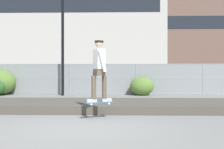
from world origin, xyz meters
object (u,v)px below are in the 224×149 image
Objects in this scene: skater at (99,67)px; street_lamp at (63,24)px; parked_car_mid at (156,79)px; skateboard at (99,102)px; shrub_right at (142,86)px; parked_car_near at (65,79)px.

street_lamp reaches higher than skater.
skater is 12.16m from parked_car_mid.
shrub_right is (1.91, 7.68, 0.07)m from skateboard.
street_lamp is at bearing -177.58° from shrub_right.
skateboard is 0.18× the size of parked_car_near.
skateboard is 8.74m from street_lamp.
skater is at bearing -70.42° from street_lamp.
skateboard is at bearing -70.42° from street_lamp.
parked_car_near is 6.73m from parked_car_mid.
parked_car_near is at bearing 179.78° from parked_car_mid.
shrub_right is at bearing -109.77° from parked_car_mid.
street_lamp is 1.45× the size of parked_car_mid.
parked_car_near is at bearing 106.14° from skater.
skater reaches higher than parked_car_mid.
skateboard is 0.48× the size of skater.
shrub_right is (5.30, -4.02, -0.30)m from parked_car_near.
skater is 0.38× the size of parked_car_near.
street_lamp is 5.80m from shrub_right.
street_lamp is at bearing -80.25° from parked_car_near.
parked_car_mid is at bearing 70.23° from shrub_right.
parked_car_near is (-0.72, 4.21, -3.26)m from street_lamp.
parked_car_near is 6.66m from shrub_right.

